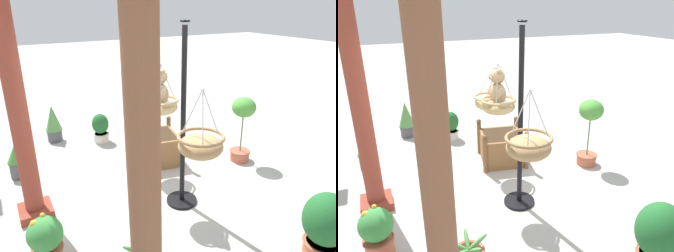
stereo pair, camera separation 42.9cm
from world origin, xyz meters
The scene contains 15 objects.
ground_plane centered at (0.00, 0.00, 0.00)m, with size 40.00×40.00×0.00m, color #ADAAA3.
display_pole_central centered at (-0.18, -0.06, 0.79)m, with size 0.44×0.44×2.52m.
hanging_basket_with_teddy centered at (-0.03, 0.19, 1.47)m, with size 0.46×0.46×0.66m.
teddy_bear centered at (-0.03, 0.22, 1.68)m, with size 0.34×0.29×0.49m.
hanging_basket_left_high centered at (-1.03, 0.26, 1.32)m, with size 0.51×0.51×0.75m.
hanging_basket_right_low centered at (0.92, -0.05, 1.22)m, with size 0.53×0.53×0.58m.
greenhouse_pillar_left centered at (0.54, 1.84, 1.42)m, with size 0.45×0.45×2.93m.
greenhouse_pillar_far_back centered at (-2.09, 1.41, 1.44)m, with size 0.36×0.36×2.98m.
wooden_planter_box centered at (1.13, -0.33, 0.28)m, with size 0.98×0.94×0.69m.
potted_plant_fern_front centered at (-0.50, 1.85, 0.33)m, with size 0.38×0.38×0.65m.
potted_plant_flowering_red centered at (1.73, 1.92, 0.31)m, with size 0.30×0.30×0.59m.
potted_plant_tall_leafy centered at (2.45, 0.27, 0.31)m, with size 0.34×0.34×0.60m.
potted_plant_bushy_green centered at (2.97, 1.10, 0.39)m, with size 0.33×0.33×0.77m.
potted_plant_conical_shrub centered at (-1.85, -0.90, 0.42)m, with size 0.52×0.52×0.80m.
potted_plant_trailing_ivy centered at (0.40, -1.67, 0.73)m, with size 0.41×0.41×1.20m.
Camera 1 is at (-3.49, 2.05, 2.72)m, focal length 34.00 mm.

